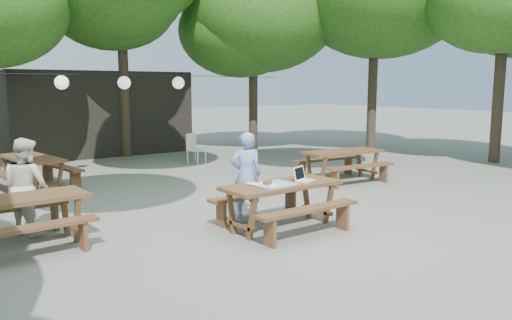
{
  "coord_description": "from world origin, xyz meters",
  "views": [
    {
      "loc": [
        -5.34,
        -6.77,
        2.32
      ],
      "look_at": [
        -0.27,
        0.06,
        1.05
      ],
      "focal_mm": 35.0,
      "sensor_mm": 36.0,
      "label": 1
    }
  ],
  "objects_px": {
    "second_person": "(26,186)",
    "plastic_chair": "(196,155)",
    "woman": "(246,175)",
    "picnic_table_nw": "(14,223)",
    "main_picnic_table": "(282,205)"
  },
  "relations": [
    {
      "from": "second_person",
      "to": "plastic_chair",
      "type": "height_order",
      "value": "second_person"
    },
    {
      "from": "second_person",
      "to": "woman",
      "type": "bearing_deg",
      "value": -136.34
    },
    {
      "from": "picnic_table_nw",
      "to": "plastic_chair",
      "type": "distance_m",
      "value": 8.18
    },
    {
      "from": "main_picnic_table",
      "to": "woman",
      "type": "xyz_separation_m",
      "value": [
        -0.06,
        0.91,
        0.37
      ]
    },
    {
      "from": "woman",
      "to": "second_person",
      "type": "distance_m",
      "value": 3.56
    },
    {
      "from": "main_picnic_table",
      "to": "picnic_table_nw",
      "type": "xyz_separation_m",
      "value": [
        -3.74,
        1.45,
        0.0
      ]
    },
    {
      "from": "woman",
      "to": "main_picnic_table",
      "type": "bearing_deg",
      "value": 116.88
    },
    {
      "from": "woman",
      "to": "plastic_chair",
      "type": "bearing_deg",
      "value": -89.05
    },
    {
      "from": "woman",
      "to": "plastic_chair",
      "type": "height_order",
      "value": "woman"
    },
    {
      "from": "main_picnic_table",
      "to": "second_person",
      "type": "xyz_separation_m",
      "value": [
        -3.4,
        2.14,
        0.38
      ]
    },
    {
      "from": "second_person",
      "to": "plastic_chair",
      "type": "relative_size",
      "value": 1.7
    },
    {
      "from": "plastic_chair",
      "to": "second_person",
      "type": "bearing_deg",
      "value": -162.44
    },
    {
      "from": "woman",
      "to": "picnic_table_nw",
      "type": "bearing_deg",
      "value": 14.54
    },
    {
      "from": "main_picnic_table",
      "to": "plastic_chair",
      "type": "relative_size",
      "value": 2.22
    },
    {
      "from": "picnic_table_nw",
      "to": "second_person",
      "type": "distance_m",
      "value": 0.86
    }
  ]
}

